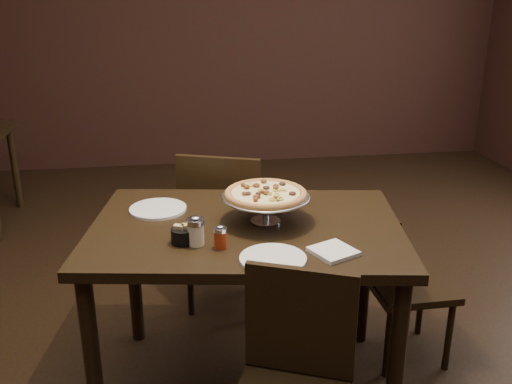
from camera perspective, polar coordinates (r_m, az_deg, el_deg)
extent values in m
cube|color=black|center=(2.93, 0.42, -17.54)|extent=(6.00, 7.00, 0.02)
cube|color=black|center=(5.82, -5.13, 16.31)|extent=(6.00, 0.02, 2.80)
cube|color=black|center=(2.43, -0.99, -3.77)|extent=(1.44, 1.08, 0.04)
cylinder|color=black|center=(2.40, -16.01, -16.15)|extent=(0.07, 0.07, 0.78)
cylinder|color=black|center=(2.37, 13.83, -16.55)|extent=(0.07, 0.07, 0.78)
cylinder|color=black|center=(3.01, -12.12, -7.89)|extent=(0.07, 0.07, 0.78)
cylinder|color=black|center=(2.98, 10.79, -8.07)|extent=(0.07, 0.07, 0.78)
cylinder|color=black|center=(5.12, -22.95, 2.25)|extent=(0.06, 0.06, 0.70)
cylinder|color=#B6B5BC|center=(2.44, 0.96, -2.92)|extent=(0.13, 0.13, 0.01)
cylinder|color=#B6B5BC|center=(2.42, 0.96, -1.74)|extent=(0.03, 0.03, 0.10)
cylinder|color=#B6B5BC|center=(2.40, 0.97, -0.56)|extent=(0.09, 0.09, 0.01)
cylinder|color=#9E9DA2|center=(2.40, 0.97, -0.44)|extent=(0.37, 0.37, 0.01)
torus|color=#9E9DA2|center=(2.40, 0.97, -0.42)|extent=(0.38, 0.38, 0.01)
cylinder|color=olive|center=(2.40, 0.97, -0.25)|extent=(0.34, 0.34, 0.01)
torus|color=olive|center=(2.40, 0.97, -0.17)|extent=(0.35, 0.35, 0.03)
cylinder|color=#DBBF78|center=(2.40, 0.97, -0.07)|extent=(0.29, 0.29, 0.01)
cylinder|color=beige|center=(2.23, -6.04, -4.23)|extent=(0.06, 0.06, 0.09)
cylinder|color=#B6B5BC|center=(2.21, -6.09, -2.97)|extent=(0.07, 0.07, 0.02)
ellipsoid|color=#B6B5BC|center=(2.21, -6.11, -2.56)|extent=(0.04, 0.04, 0.01)
cylinder|color=maroon|center=(2.21, -3.58, -4.76)|extent=(0.05, 0.05, 0.07)
cylinder|color=#B6B5BC|center=(2.19, -3.60, -3.79)|extent=(0.05, 0.05, 0.02)
ellipsoid|color=#B6B5BC|center=(2.18, -3.61, -3.47)|extent=(0.03, 0.03, 0.01)
cylinder|color=black|center=(2.26, -7.28, -4.34)|extent=(0.10, 0.10, 0.06)
cube|color=tan|center=(2.26, -7.71, -4.05)|extent=(0.04, 0.04, 0.07)
cube|color=tan|center=(2.26, -6.96, -4.01)|extent=(0.04, 0.04, 0.07)
cube|color=white|center=(2.19, 7.73, -5.90)|extent=(0.20, 0.20, 0.02)
cylinder|color=white|center=(2.60, -9.78, -1.68)|extent=(0.26, 0.26, 0.01)
cylinder|color=white|center=(2.12, 1.71, -6.69)|extent=(0.25, 0.25, 0.01)
cone|color=#B6B5BC|center=(2.36, 2.58, -0.76)|extent=(0.16, 0.16, 0.00)
cylinder|color=black|center=(2.35, 2.58, -0.69)|extent=(0.08, 0.13, 0.02)
cube|color=black|center=(3.25, -2.75, -3.92)|extent=(0.57, 0.57, 0.04)
cube|color=black|center=(2.97, -3.78, -0.80)|extent=(0.43, 0.18, 0.47)
cylinder|color=black|center=(3.48, 0.95, -6.57)|extent=(0.04, 0.04, 0.43)
cylinder|color=black|center=(3.55, -4.80, -6.03)|extent=(0.04, 0.04, 0.43)
cylinder|color=black|center=(3.17, -0.28, -9.45)|extent=(0.04, 0.04, 0.43)
cylinder|color=black|center=(3.25, -6.58, -8.75)|extent=(0.04, 0.04, 0.43)
cube|color=black|center=(2.09, 4.44, -12.74)|extent=(0.38, 0.18, 0.42)
cube|color=black|center=(2.92, 15.06, -9.03)|extent=(0.39, 0.39, 0.04)
cube|color=black|center=(2.75, 12.20, -5.32)|extent=(0.04, 0.38, 0.40)
cylinder|color=black|center=(2.97, 18.72, -13.50)|extent=(0.03, 0.03, 0.37)
cylinder|color=black|center=(3.20, 16.15, -10.60)|extent=(0.03, 0.03, 0.37)
cylinder|color=black|center=(2.85, 13.05, -14.46)|extent=(0.03, 0.03, 0.37)
cylinder|color=black|center=(3.09, 10.87, -11.33)|extent=(0.03, 0.03, 0.37)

